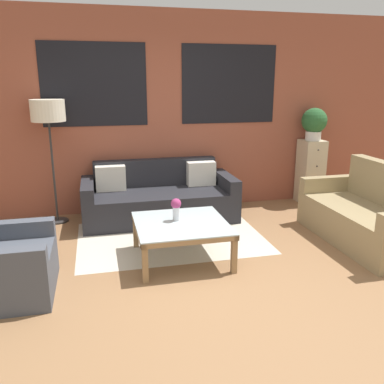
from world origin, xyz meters
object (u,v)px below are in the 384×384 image
object	(u,v)px
couch_dark	(159,199)
flower_vase	(176,207)
drawer_cabinet	(310,172)
floor_lamp	(48,115)
coffee_table	(181,228)
settee_vintage	(368,217)
armchair_corner	(1,265)
potted_plant	(314,122)

from	to	relation	value
couch_dark	flower_vase	xyz separation A→B (m)	(-0.02, -1.31, 0.28)
drawer_cabinet	couch_dark	bearing A→B (deg)	-174.50
couch_dark	floor_lamp	bearing A→B (deg)	172.60
coffee_table	drawer_cabinet	bearing A→B (deg)	34.14
settee_vintage	flower_vase	world-z (taller)	settee_vintage
drawer_cabinet	armchair_corner	bearing A→B (deg)	-154.17
couch_dark	potted_plant	bearing A→B (deg)	5.50
armchair_corner	potted_plant	world-z (taller)	potted_plant
couch_dark	floor_lamp	xyz separation A→B (m)	(-1.37, 0.18, 1.15)
potted_plant	flower_vase	xyz separation A→B (m)	(-2.43, -1.54, -0.69)
couch_dark	armchair_corner	xyz separation A→B (m)	(-1.68, -1.75, -0.00)
coffee_table	potted_plant	distance (m)	3.02
settee_vintage	drawer_cabinet	size ratio (longest dim) A/B	1.72
armchair_corner	coffee_table	world-z (taller)	armchair_corner
armchair_corner	potted_plant	distance (m)	4.65
settee_vintage	drawer_cabinet	bearing A→B (deg)	84.65
drawer_cabinet	flower_vase	world-z (taller)	drawer_cabinet
armchair_corner	coffee_table	size ratio (longest dim) A/B	0.90
floor_lamp	flower_vase	xyz separation A→B (m)	(1.35, -1.49, -0.87)
drawer_cabinet	potted_plant	xyz separation A→B (m)	(0.00, 0.00, 0.76)
drawer_cabinet	settee_vintage	bearing A→B (deg)	-95.35
drawer_cabinet	flower_vase	size ratio (longest dim) A/B	4.05
settee_vintage	floor_lamp	world-z (taller)	floor_lamp
coffee_table	floor_lamp	size ratio (longest dim) A/B	0.59
settee_vintage	floor_lamp	distance (m)	4.12
coffee_table	couch_dark	bearing A→B (deg)	90.76
armchair_corner	flower_vase	bearing A→B (deg)	14.73
settee_vintage	floor_lamp	xyz separation A→B (m)	(-3.63, 1.60, 1.12)
couch_dark	settee_vintage	bearing A→B (deg)	-32.28
armchair_corner	floor_lamp	bearing A→B (deg)	80.88
flower_vase	settee_vintage	bearing A→B (deg)	-2.84
floor_lamp	potted_plant	world-z (taller)	floor_lamp
armchair_corner	flower_vase	size ratio (longest dim) A/B	3.56
floor_lamp	coffee_table	bearing A→B (deg)	-48.44
settee_vintage	potted_plant	size ratio (longest dim) A/B	3.48
couch_dark	potted_plant	xyz separation A→B (m)	(2.41, 0.23, 0.97)
flower_vase	potted_plant	bearing A→B (deg)	32.44
settee_vintage	armchair_corner	xyz separation A→B (m)	(-3.94, -0.32, -0.03)
coffee_table	drawer_cabinet	xyz separation A→B (m)	(2.39, 1.62, 0.13)
couch_dark	settee_vintage	xyz separation A→B (m)	(2.26, -1.43, 0.03)
coffee_table	flower_vase	bearing A→B (deg)	115.37
floor_lamp	couch_dark	bearing A→B (deg)	-7.40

